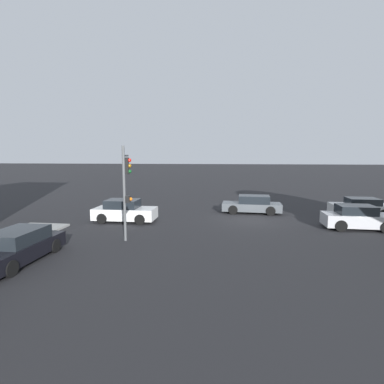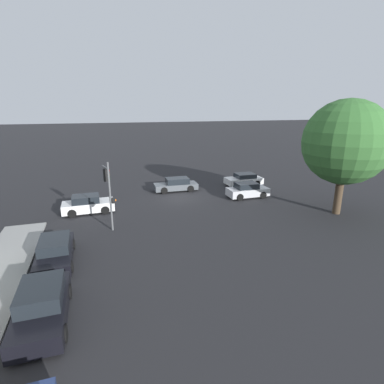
# 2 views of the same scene
# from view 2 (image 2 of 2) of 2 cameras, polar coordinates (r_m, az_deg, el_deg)

# --- Properties ---
(ground_plane) EXTENTS (300.00, 300.00, 0.00)m
(ground_plane) POSITION_cam_2_polar(r_m,az_deg,el_deg) (29.56, -2.38, -0.98)
(ground_plane) COLOR black
(street_tree) EXTENTS (6.68, 6.68, 9.25)m
(street_tree) POSITION_cam_2_polar(r_m,az_deg,el_deg) (26.64, 27.25, 8.39)
(street_tree) COLOR #423323
(street_tree) RESTS_ON ground_plane
(traffic_signal) EXTENTS (0.77, 1.75, 4.96)m
(traffic_signal) POSITION_cam_2_polar(r_m,az_deg,el_deg) (21.92, -15.58, 1.02)
(traffic_signal) COLOR #515456
(traffic_signal) RESTS_ON ground_plane
(crossing_car_0) EXTENTS (4.58, 2.04, 1.38)m
(crossing_car_0) POSITION_cam_2_polar(r_m,az_deg,el_deg) (31.65, -3.03, 1.40)
(crossing_car_0) COLOR #4C5156
(crossing_car_0) RESTS_ON ground_plane
(crossing_car_1) EXTENTS (4.17, 1.99, 1.50)m
(crossing_car_1) POSITION_cam_2_polar(r_m,az_deg,el_deg) (26.53, -19.23, -2.25)
(crossing_car_1) COLOR silver
(crossing_car_1) RESTS_ON ground_plane
(crossing_car_2) EXTENTS (4.01, 1.93, 1.46)m
(crossing_car_2) POSITION_cam_2_polar(r_m,az_deg,el_deg) (29.81, 10.50, 0.31)
(crossing_car_2) COLOR #B7B7BC
(crossing_car_2) RESTS_ON ground_plane
(crossing_car_3) EXTENTS (4.13, 2.09, 1.34)m
(crossing_car_3) POSITION_cam_2_polar(r_m,az_deg,el_deg) (34.43, 9.85, 2.36)
(crossing_car_3) COLOR silver
(crossing_car_3) RESTS_ON ground_plane
(parked_car_0) EXTENTS (2.00, 4.63, 1.36)m
(parked_car_0) POSITION_cam_2_polar(r_m,az_deg,el_deg) (19.07, -24.62, -10.24)
(parked_car_0) COLOR black
(parked_car_0) RESTS_ON ground_plane
(parked_car_1) EXTENTS (2.01, 4.54, 1.58)m
(parked_car_1) POSITION_cam_2_polar(r_m,az_deg,el_deg) (14.46, -26.65, -18.80)
(parked_car_1) COLOR black
(parked_car_1) RESTS_ON ground_plane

